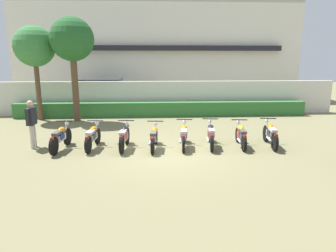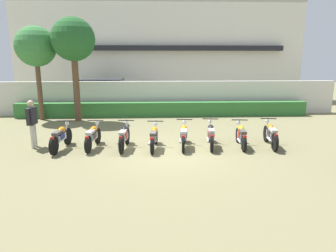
{
  "view_description": "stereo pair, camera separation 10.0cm",
  "coord_description": "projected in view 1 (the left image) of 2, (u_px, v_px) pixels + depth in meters",
  "views": [
    {
      "loc": [
        -0.63,
        -10.18,
        3.23
      ],
      "look_at": [
        0.0,
        0.84,
        0.75
      ],
      "focal_mm": 32.47,
      "sensor_mm": 36.0,
      "label": 1
    },
    {
      "loc": [
        -0.53,
        -10.18,
        3.23
      ],
      "look_at": [
        0.0,
        0.84,
        0.75
      ],
      "focal_mm": 32.47,
      "sensor_mm": 36.0,
      "label": 2
    }
  ],
  "objects": [
    {
      "name": "tree_near_inspector",
      "position": [
        34.0,
        47.0,
        15.39
      ],
      "size": [
        2.05,
        2.05,
        4.83
      ],
      "color": "brown",
      "rests_on": "ground"
    },
    {
      "name": "motorcycle_in_row_5",
      "position": [
        211.0,
        135.0,
        11.25
      ],
      "size": [
        0.6,
        1.94,
        0.96
      ],
      "rotation": [
        0.0,
        0.0,
        1.44
      ],
      "color": "black",
      "rests_on": "ground"
    },
    {
      "name": "motorcycle_in_row_4",
      "position": [
        184.0,
        135.0,
        11.16
      ],
      "size": [
        0.6,
        1.91,
        0.96
      ],
      "rotation": [
        0.0,
        0.0,
        1.44
      ],
      "color": "black",
      "rests_on": "ground"
    },
    {
      "name": "parked_car",
      "position": [
        103.0,
        93.0,
        20.02
      ],
      "size": [
        4.62,
        2.33,
        1.89
      ],
      "rotation": [
        0.0,
        0.0,
        -0.07
      ],
      "color": "silver",
      "rests_on": "ground"
    },
    {
      "name": "motorcycle_in_row_6",
      "position": [
        241.0,
        135.0,
        11.24
      ],
      "size": [
        0.6,
        1.79,
        0.94
      ],
      "rotation": [
        0.0,
        0.0,
        1.47
      ],
      "color": "black",
      "rests_on": "ground"
    },
    {
      "name": "motorcycle_in_row_1",
      "position": [
        93.0,
        136.0,
        11.0
      ],
      "size": [
        0.6,
        1.8,
        0.96
      ],
      "rotation": [
        0.0,
        0.0,
        1.47
      ],
      "color": "black",
      "rests_on": "ground"
    },
    {
      "name": "building",
      "position": [
        158.0,
        52.0,
        25.07
      ],
      "size": [
        21.32,
        6.5,
        7.43
      ],
      "color": "silver",
      "rests_on": "ground"
    },
    {
      "name": "compound_wall",
      "position": [
        162.0,
        98.0,
        17.68
      ],
      "size": [
        20.25,
        0.3,
        1.91
      ],
      "primitive_type": "cube",
      "color": "silver",
      "rests_on": "ground"
    },
    {
      "name": "hedge_row",
      "position": [
        162.0,
        109.0,
        17.12
      ],
      "size": [
        16.2,
        0.7,
        0.8
      ],
      "primitive_type": "cube",
      "color": "#337033",
      "rests_on": "ground"
    },
    {
      "name": "motorcycle_in_row_0",
      "position": [
        61.0,
        137.0,
        10.81
      ],
      "size": [
        0.6,
        1.91,
        0.98
      ],
      "rotation": [
        0.0,
        0.0,
        1.47
      ],
      "color": "black",
      "rests_on": "ground"
    },
    {
      "name": "motorcycle_in_row_2",
      "position": [
        124.0,
        136.0,
        10.95
      ],
      "size": [
        0.6,
        1.84,
        0.98
      ],
      "rotation": [
        0.0,
        0.0,
        1.49
      ],
      "color": "black",
      "rests_on": "ground"
    },
    {
      "name": "ground",
      "position": [
        169.0,
        152.0,
        10.65
      ],
      "size": [
        60.0,
        60.0,
        0.0
      ],
      "primitive_type": "plane",
      "color": "olive"
    },
    {
      "name": "motorcycle_in_row_7",
      "position": [
        270.0,
        134.0,
        11.3
      ],
      "size": [
        0.6,
        1.91,
        0.98
      ],
      "rotation": [
        0.0,
        0.0,
        1.45
      ],
      "color": "black",
      "rests_on": "ground"
    },
    {
      "name": "tree_far_side",
      "position": [
        72.0,
        41.0,
        15.09
      ],
      "size": [
        2.17,
        2.17,
        5.23
      ],
      "color": "brown",
      "rests_on": "ground"
    },
    {
      "name": "inspector_person",
      "position": [
        32.0,
        120.0,
        10.94
      ],
      "size": [
        0.24,
        0.7,
        1.75
      ],
      "color": "beige",
      "rests_on": "ground"
    },
    {
      "name": "motorcycle_in_row_3",
      "position": [
        154.0,
        137.0,
        10.95
      ],
      "size": [
        0.6,
        1.84,
        0.94
      ],
      "rotation": [
        0.0,
        0.0,
        1.46
      ],
      "color": "black",
      "rests_on": "ground"
    }
  ]
}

